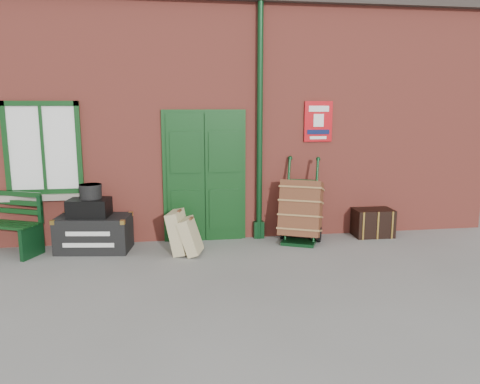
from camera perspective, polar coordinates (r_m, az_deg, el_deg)
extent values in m
plane|color=gray|center=(6.94, -0.75, -9.10)|extent=(80.00, 80.00, 0.00)
cube|color=#B04638|center=(10.02, -3.60, 8.63)|extent=(10.00, 4.00, 4.00)
cube|color=#38302B|center=(10.17, -3.75, 20.82)|extent=(10.30, 4.30, 0.30)
cube|color=#0E3512|center=(8.05, -4.34, 1.71)|extent=(1.42, 0.12, 2.32)
cube|color=white|center=(8.20, -22.90, 4.95)|extent=(1.20, 0.08, 1.50)
cylinder|color=black|center=(8.05, 2.42, 8.18)|extent=(0.10, 0.10, 4.00)
cube|color=#B90D13|center=(8.36, 9.52, 8.47)|extent=(0.50, 0.03, 0.70)
cube|color=black|center=(7.97, -24.04, -5.57)|extent=(0.26, 0.47, 0.49)
cube|color=black|center=(7.96, -17.36, -4.83)|extent=(1.22, 0.79, 0.57)
cube|color=black|center=(7.87, -17.89, -1.82)|extent=(0.69, 0.54, 0.29)
cylinder|color=black|center=(7.85, -17.75, 0.07)|extent=(0.39, 0.39, 0.23)
cube|color=tan|center=(7.51, -7.48, -4.87)|extent=(0.45, 0.55, 0.70)
cube|color=tan|center=(7.43, -6.06, -5.39)|extent=(0.46, 0.51, 0.60)
cube|color=black|center=(8.08, 7.16, -6.10)|extent=(0.67, 0.59, 0.06)
cylinder|color=black|center=(8.14, 5.79, -0.92)|extent=(0.20, 0.37, 1.41)
cylinder|color=black|center=(8.08, 9.20, -1.10)|extent=(0.20, 0.37, 1.41)
cylinder|color=black|center=(8.32, 5.22, -4.83)|extent=(0.16, 0.27, 0.27)
cylinder|color=black|center=(8.23, 9.64, -5.11)|extent=(0.16, 0.27, 0.27)
cube|color=brown|center=(8.12, 7.44, -2.03)|extent=(0.93, 0.96, 1.04)
cube|color=black|center=(8.77, 15.89, -3.61)|extent=(0.70, 0.47, 0.49)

